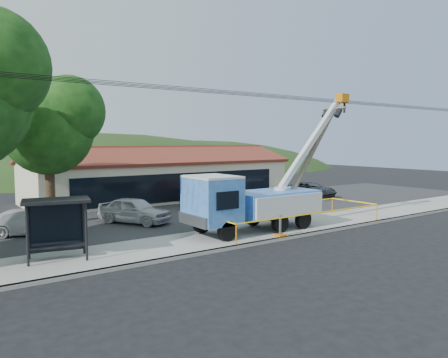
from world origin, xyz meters
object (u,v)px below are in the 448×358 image
(car_white, at_px, (32,236))
(leaning_pole, at_px, (311,153))
(car_silver, at_px, (135,225))
(bus_shelter, at_px, (56,215))
(car_dark, at_px, (310,198))
(car_red, at_px, (212,209))
(utility_truck, at_px, (251,201))

(car_white, bearing_deg, leaning_pole, -95.50)
(leaning_pole, xyz_separation_m, car_silver, (-8.76, 6.18, -4.34))
(bus_shelter, distance_m, car_dark, 25.44)
(car_dark, bearing_deg, car_red, 171.94)
(car_silver, relative_size, car_dark, 0.98)
(car_red, bearing_deg, car_dark, -0.92)
(car_silver, bearing_deg, utility_truck, -85.87)
(utility_truck, distance_m, car_dark, 16.45)
(leaning_pole, xyz_separation_m, car_dark, (9.17, 8.59, -4.34))
(car_red, relative_size, car_dark, 1.02)
(leaning_pole, distance_m, car_white, 16.50)
(car_red, bearing_deg, leaning_pole, -81.39)
(car_silver, relative_size, car_white, 0.99)
(utility_truck, distance_m, leaning_pole, 5.35)
(utility_truck, bearing_deg, car_dark, 31.82)
(car_silver, xyz_separation_m, car_white, (-5.82, 0.21, 0.00))
(leaning_pole, height_order, car_silver, leaning_pole)
(car_white, bearing_deg, bus_shelter, -164.23)
(utility_truck, relative_size, bus_shelter, 3.84)
(bus_shelter, bearing_deg, leaning_pole, 11.66)
(car_red, xyz_separation_m, car_white, (-12.96, -1.92, 0.00))
(bus_shelter, height_order, car_silver, bus_shelter)
(car_red, height_order, car_white, car_red)
(bus_shelter, xyz_separation_m, car_white, (0.25, 6.00, -2.01))
(bus_shelter, bearing_deg, utility_truck, 10.78)
(leaning_pole, distance_m, bus_shelter, 15.01)
(car_dark, bearing_deg, car_white, 175.73)
(bus_shelter, height_order, car_red, bus_shelter)
(car_dark, bearing_deg, leaning_pole, -146.46)
(leaning_pole, relative_size, car_dark, 1.65)
(utility_truck, relative_size, leaning_pole, 1.45)
(car_red, distance_m, car_dark, 10.80)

